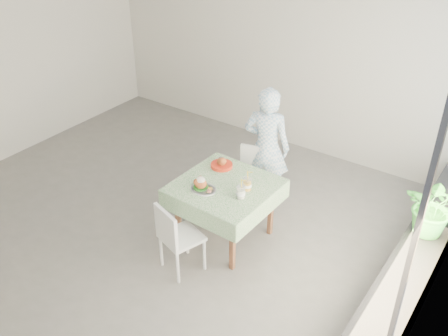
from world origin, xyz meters
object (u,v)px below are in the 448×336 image
Objects in this scene: diner at (267,148)px; juice_cup_orange at (247,185)px; potted_plant at (436,207)px; main_dish at (202,186)px; cafe_table at (225,205)px; chair_near at (181,249)px; chair_far at (250,192)px.

diner is 5.47× the size of juice_cup_orange.
potted_plant is (2.06, -0.15, 0.03)m from diner.
potted_plant is (2.20, 0.99, 0.03)m from main_dish.
juice_cup_orange is at bearing 12.26° from cafe_table.
main_dish is 2.41m from potted_plant.
chair_near is 0.72m from main_dish.
main_dish is 0.46× the size of potted_plant.
chair_far is 1.27× the size of potted_plant.
juice_cup_orange is at bearing 65.62° from chair_near.
chair_near is at bearing -114.38° from juice_cup_orange.
potted_plant reaches higher than juice_cup_orange.
chair_far is 0.99× the size of chair_near.
diner is (-0.01, 0.92, 0.33)m from cafe_table.
potted_plant is (1.79, 0.71, 0.01)m from juice_cup_orange.
main_dish is at bearing 97.78° from chair_near.
chair_near is 1.70m from diner.
potted_plant is at bearing 34.43° from chair_near.
juice_cup_orange is at bearing 34.45° from main_dish.
main_dish is (-0.08, -0.88, 0.54)m from chair_far.
juice_cup_orange is 1.93m from potted_plant.
diner is at bearing 87.35° from chair_near.
main_dish is at bearing -95.35° from chair_far.
chair_far is 2.19m from potted_plant.
chair_near is 2.87× the size of juice_cup_orange.
potted_plant is (2.12, 0.11, 0.57)m from chair_far.
diner is (0.06, 0.26, 0.54)m from chair_far.
cafe_table is 0.70m from chair_far.
main_dish reaches higher than chair_far.
chair_near is at bearing -97.21° from cafe_table.
juice_cup_orange reaches higher than chair_near.
diner reaches higher than chair_near.
chair_far is (-0.07, 0.66, -0.21)m from cafe_table.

